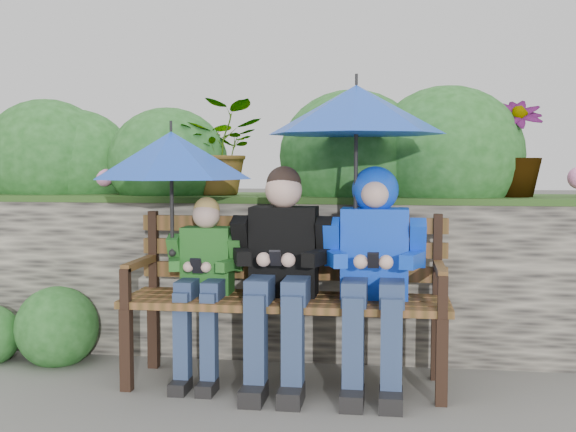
# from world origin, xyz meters

# --- Properties ---
(ground) EXTENTS (60.00, 60.00, 0.00)m
(ground) POSITION_xyz_m (0.00, 0.00, 0.00)
(ground) COLOR #63645D
(ground) RESTS_ON ground
(garden_backdrop) EXTENTS (8.00, 2.86, 1.89)m
(garden_backdrop) POSITION_xyz_m (-0.11, 1.57, 0.67)
(garden_backdrop) COLOR #2F2D2B
(garden_backdrop) RESTS_ON ground
(park_bench) EXTENTS (1.81, 0.53, 0.95)m
(park_bench) POSITION_xyz_m (-0.01, 0.17, 0.54)
(park_bench) COLOR black
(park_bench) RESTS_ON ground
(boy_left) EXTENTS (0.42, 0.49, 1.05)m
(boy_left) POSITION_xyz_m (-0.48, 0.10, 0.61)
(boy_left) COLOR #1F651B
(boy_left) RESTS_ON ground
(boy_middle) EXTENTS (0.56, 0.65, 1.23)m
(boy_middle) POSITION_xyz_m (-0.04, 0.08, 0.68)
(boy_middle) COLOR black
(boy_middle) RESTS_ON ground
(boy_right) EXTENTS (0.55, 0.67, 1.22)m
(boy_right) POSITION_xyz_m (0.48, 0.09, 0.73)
(boy_right) COLOR blue
(boy_right) RESTS_ON ground
(umbrella_left) EXTENTS (0.92, 0.92, 0.77)m
(umbrella_left) POSITION_xyz_m (-0.67, 0.11, 1.29)
(umbrella_left) COLOR blue
(umbrella_left) RESTS_ON ground
(umbrella_right) EXTENTS (0.98, 0.98, 1.00)m
(umbrella_right) POSITION_xyz_m (0.37, 0.16, 1.53)
(umbrella_right) COLOR blue
(umbrella_right) RESTS_ON ground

